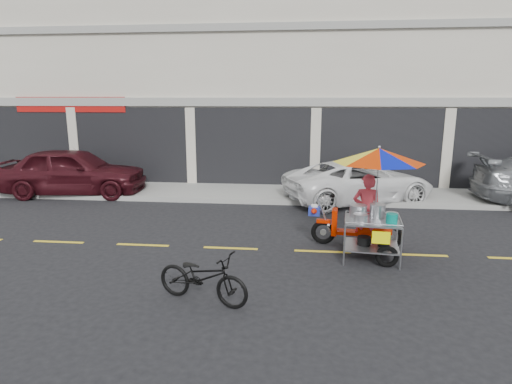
# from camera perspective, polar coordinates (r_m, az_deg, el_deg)

# --- Properties ---
(ground) EXTENTS (90.00, 90.00, 0.00)m
(ground) POSITION_cam_1_polar(r_m,az_deg,el_deg) (9.40, 8.83, -7.86)
(ground) COLOR black
(sidewalk) EXTENTS (45.00, 3.00, 0.15)m
(sidewalk) POSITION_cam_1_polar(r_m,az_deg,el_deg) (14.66, 7.86, -0.14)
(sidewalk) COLOR gray
(sidewalk) RESTS_ON ground
(shophouse_block) EXTENTS (36.00, 8.11, 10.40)m
(shophouse_block) POSITION_cam_1_polar(r_m,az_deg,el_deg) (19.71, 16.27, 14.86)
(shophouse_block) COLOR beige
(shophouse_block) RESTS_ON ground
(centerline) EXTENTS (42.00, 0.10, 0.01)m
(centerline) POSITION_cam_1_polar(r_m,az_deg,el_deg) (9.40, 8.83, -7.84)
(centerline) COLOR gold
(centerline) RESTS_ON ground
(maroon_sedan) EXTENTS (4.94, 2.40, 1.62)m
(maroon_sedan) POSITION_cam_1_polar(r_m,az_deg,el_deg) (15.70, -23.20, 2.54)
(maroon_sedan) COLOR #380D14
(maroon_sedan) RESTS_ON ground
(white_pickup) EXTENTS (5.19, 3.84, 1.31)m
(white_pickup) POSITION_cam_1_polar(r_m,az_deg,el_deg) (13.88, 13.56, 1.36)
(white_pickup) COLOR white
(white_pickup) RESTS_ON ground
(near_bicycle) EXTENTS (1.72, 1.05, 0.85)m
(near_bicycle) POSITION_cam_1_polar(r_m,az_deg,el_deg) (7.04, -7.12, -11.18)
(near_bicycle) COLOR black
(near_bicycle) RESTS_ON ground
(food_vendor_rig) EXTENTS (2.32, 2.03, 2.34)m
(food_vendor_rig) POSITION_cam_1_polar(r_m,az_deg,el_deg) (9.07, 15.24, 0.74)
(food_vendor_rig) COLOR black
(food_vendor_rig) RESTS_ON ground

